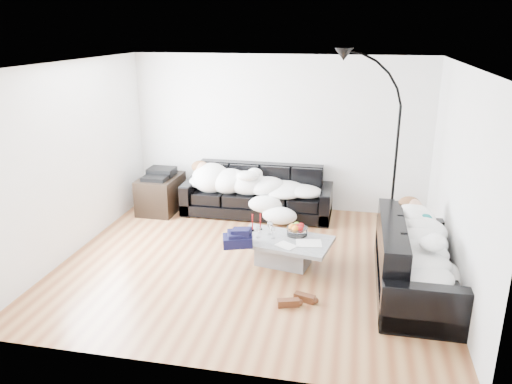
% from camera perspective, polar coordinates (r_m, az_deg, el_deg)
% --- Properties ---
extents(ground, '(5.00, 5.00, 0.00)m').
position_cam_1_polar(ground, '(6.80, -0.51, -8.00)').
color(ground, brown).
rests_on(ground, ground).
extents(wall_back, '(5.00, 0.02, 2.60)m').
position_cam_1_polar(wall_back, '(8.48, 2.66, 6.68)').
color(wall_back, silver).
rests_on(wall_back, ground).
extents(wall_left, '(0.02, 4.50, 2.60)m').
position_cam_1_polar(wall_left, '(7.26, -20.27, 3.52)').
color(wall_left, silver).
rests_on(wall_left, ground).
extents(wall_right, '(0.02, 4.50, 2.60)m').
position_cam_1_polar(wall_right, '(6.32, 22.23, 1.15)').
color(wall_right, silver).
rests_on(wall_right, ground).
extents(ceiling, '(5.00, 5.00, 0.00)m').
position_cam_1_polar(ceiling, '(6.10, -0.58, 14.42)').
color(ceiling, white).
rests_on(ceiling, ground).
extents(sofa_back, '(2.47, 0.85, 0.81)m').
position_cam_1_polar(sofa_back, '(8.32, 0.12, 0.07)').
color(sofa_back, black).
rests_on(sofa_back, ground).
extents(sofa_right, '(0.89, 2.08, 0.84)m').
position_cam_1_polar(sofa_right, '(6.26, 17.93, -7.15)').
color(sofa_right, black).
rests_on(sofa_right, ground).
extents(sleeper_back, '(2.09, 0.72, 0.42)m').
position_cam_1_polar(sleeper_back, '(8.21, 0.06, 1.46)').
color(sleeper_back, white).
rests_on(sleeper_back, sofa_back).
extents(sleeper_right, '(0.75, 1.78, 0.44)m').
position_cam_1_polar(sleeper_right, '(6.17, 18.13, -5.33)').
color(sleeper_right, white).
rests_on(sleeper_right, sofa_right).
extents(teal_cushion, '(0.42, 0.38, 0.20)m').
position_cam_1_polar(teal_cushion, '(6.73, 17.15, -2.48)').
color(teal_cushion, '#0F6B6B').
rests_on(teal_cushion, sofa_right).
extents(coffee_table, '(1.35, 0.94, 0.36)m').
position_cam_1_polar(coffee_table, '(6.68, 3.14, -6.82)').
color(coffee_table, '#939699').
rests_on(coffee_table, ground).
extents(fruit_bowl, '(0.36, 0.36, 0.17)m').
position_cam_1_polar(fruit_bowl, '(6.72, 4.73, -4.22)').
color(fruit_bowl, white).
rests_on(fruit_bowl, coffee_table).
extents(wine_glass_a, '(0.09, 0.09, 0.19)m').
position_cam_1_polar(wine_glass_a, '(6.70, 1.60, -4.15)').
color(wine_glass_a, white).
rests_on(wine_glass_a, coffee_table).
extents(wine_glass_b, '(0.08, 0.08, 0.16)m').
position_cam_1_polar(wine_glass_b, '(6.62, 0.26, -4.57)').
color(wine_glass_b, white).
rests_on(wine_glass_b, coffee_table).
extents(wine_glass_c, '(0.09, 0.09, 0.16)m').
position_cam_1_polar(wine_glass_c, '(6.60, 1.95, -4.65)').
color(wine_glass_c, white).
rests_on(wine_glass_c, coffee_table).
extents(candle_left, '(0.05, 0.05, 0.24)m').
position_cam_1_polar(candle_left, '(6.81, -0.41, -3.54)').
color(candle_left, maroon).
rests_on(candle_left, coffee_table).
extents(candle_right, '(0.05, 0.05, 0.23)m').
position_cam_1_polar(candle_right, '(6.85, 0.51, -3.43)').
color(candle_right, maroon).
rests_on(candle_right, coffee_table).
extents(newspaper_a, '(0.36, 0.30, 0.01)m').
position_cam_1_polar(newspaper_a, '(6.51, 6.06, -5.80)').
color(newspaper_a, silver).
rests_on(newspaper_a, coffee_table).
extents(newspaper_b, '(0.31, 0.29, 0.01)m').
position_cam_1_polar(newspaper_b, '(6.42, 3.45, -6.10)').
color(newspaper_b, silver).
rests_on(newspaper_b, coffee_table).
extents(navy_jacket, '(0.41, 0.35, 0.20)m').
position_cam_1_polar(navy_jacket, '(6.37, -1.75, -4.57)').
color(navy_jacket, black).
rests_on(navy_jacket, coffee_table).
extents(shoes, '(0.45, 0.35, 0.10)m').
position_cam_1_polar(shoes, '(5.86, 4.60, -12.21)').
color(shoes, '#472311').
rests_on(shoes, ground).
extents(av_cabinet, '(0.62, 0.89, 0.60)m').
position_cam_1_polar(av_cabinet, '(8.68, -10.82, -0.19)').
color(av_cabinet, black).
rests_on(av_cabinet, ground).
extents(stereo, '(0.45, 0.35, 0.13)m').
position_cam_1_polar(stereo, '(8.57, -10.96, 2.13)').
color(stereo, black).
rests_on(stereo, av_cabinet).
extents(floor_lamp, '(0.93, 0.54, 2.41)m').
position_cam_1_polar(floor_lamp, '(7.52, 15.69, 3.71)').
color(floor_lamp, black).
rests_on(floor_lamp, ground).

